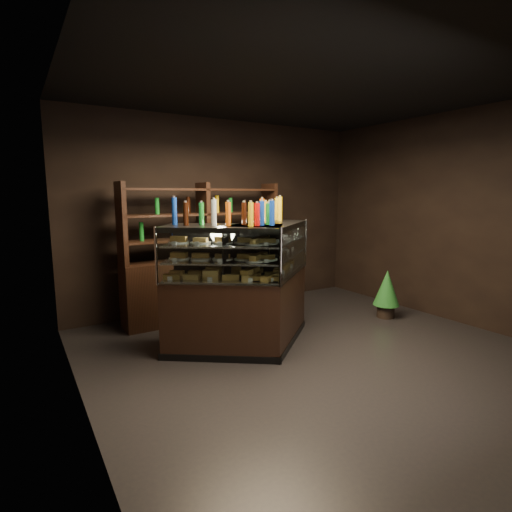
{
  "coord_description": "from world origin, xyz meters",
  "views": [
    {
      "loc": [
        -2.91,
        -3.33,
        1.84
      ],
      "look_at": [
        -0.54,
        0.55,
        1.13
      ],
      "focal_mm": 28.0,
      "sensor_mm": 36.0,
      "label": 1
    }
  ],
  "objects": [
    {
      "name": "display_case",
      "position": [
        -0.57,
        0.73,
        0.5
      ],
      "size": [
        2.14,
        1.42,
        1.5
      ],
      "rotation": [
        0.0,
        0.0,
        0.04
      ],
      "color": "black",
      "rests_on": "ground"
    },
    {
      "name": "ground",
      "position": [
        0.0,
        0.0,
        0.0
      ],
      "size": [
        5.0,
        5.0,
        0.0
      ],
      "primitive_type": "plane",
      "color": "black",
      "rests_on": "ground"
    },
    {
      "name": "bottles_top",
      "position": [
        -0.57,
        0.73,
        1.63
      ],
      "size": [
        1.58,
        0.79,
        0.3
      ],
      "color": "black",
      "rests_on": "display_case"
    },
    {
      "name": "back_shelving",
      "position": [
        -0.53,
        2.05,
        0.61
      ],
      "size": [
        2.41,
        0.48,
        2.0
      ],
      "rotation": [
        0.0,
        0.0,
        0.02
      ],
      "color": "black",
      "rests_on": "ground"
    },
    {
      "name": "room_shell",
      "position": [
        0.0,
        0.0,
        1.94
      ],
      "size": [
        5.02,
        5.02,
        3.01
      ],
      "color": "black",
      "rests_on": "ground"
    },
    {
      "name": "potted_conifer",
      "position": [
        1.78,
        0.61,
        0.47
      ],
      "size": [
        0.38,
        0.38,
        0.82
      ],
      "rotation": [
        0.0,
        0.0,
        0.27
      ],
      "color": "black",
      "rests_on": "ground"
    },
    {
      "name": "food_display",
      "position": [
        -0.57,
        0.72,
        1.14
      ],
      "size": [
        1.76,
        0.93,
        0.46
      ],
      "color": "gold",
      "rests_on": "display_case"
    }
  ]
}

